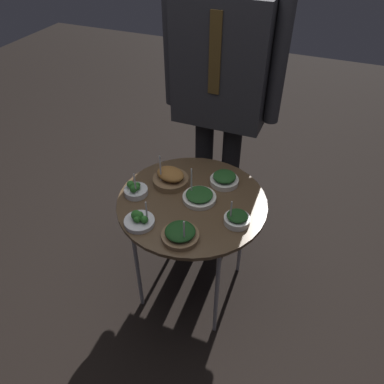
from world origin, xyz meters
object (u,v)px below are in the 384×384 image
at_px(bowl_roast_center, 171,178).
at_px(serving_cart, 192,207).
at_px(bowl_broccoli_front_left, 135,190).
at_px(waiter_figure, 221,78).
at_px(bowl_spinach_mid_left, 199,196).
at_px(bowl_spinach_back_left, 224,179).
at_px(bowl_spinach_front_center, 180,234).
at_px(bowl_spinach_front_right, 237,219).
at_px(bowl_broccoli_mid_right, 139,220).

bearing_deg(bowl_roast_center, serving_cart, -29.26).
relative_size(serving_cart, bowl_broccoli_front_left, 4.96).
bearing_deg(serving_cart, waiter_figure, 94.62).
distance_m(bowl_spinach_mid_left, bowl_spinach_back_left, 0.18).
relative_size(bowl_spinach_front_center, bowl_spinach_front_right, 1.24).
bearing_deg(waiter_figure, bowl_spinach_front_right, -63.31).
xyz_separation_m(bowl_spinach_back_left, bowl_broccoli_mid_right, (-0.25, -0.41, -0.00)).
bearing_deg(bowl_spinach_back_left, bowl_spinach_mid_left, -112.87).
bearing_deg(bowl_spinach_mid_left, bowl_broccoli_mid_right, -126.76).
distance_m(bowl_roast_center, bowl_broccoli_front_left, 0.18).
xyz_separation_m(bowl_roast_center, bowl_broccoli_mid_right, (-0.01, -0.31, -0.01)).
height_order(bowl_broccoli_mid_right, waiter_figure, waiter_figure).
relative_size(serving_cart, bowl_spinach_front_right, 5.46).
xyz_separation_m(bowl_spinach_mid_left, bowl_spinach_front_center, (0.01, -0.25, 0.00)).
xyz_separation_m(bowl_broccoli_front_left, waiter_figure, (0.22, 0.54, 0.37)).
distance_m(bowl_spinach_mid_left, bowl_broccoli_front_left, 0.30).
bearing_deg(bowl_spinach_back_left, bowl_spinach_front_right, -60.43).
xyz_separation_m(serving_cart, bowl_broccoli_front_left, (-0.26, -0.06, 0.07)).
height_order(bowl_spinach_front_right, bowl_broccoli_front_left, bowl_broccoli_front_left).
bearing_deg(bowl_roast_center, bowl_spinach_front_right, -20.91).
bearing_deg(bowl_broccoli_front_left, bowl_spinach_front_right, -0.63).
bearing_deg(bowl_broccoli_front_left, serving_cart, 12.47).
relative_size(bowl_spinach_front_center, bowl_broccoli_mid_right, 1.20).
relative_size(bowl_roast_center, bowl_spinach_front_right, 1.37).
bearing_deg(serving_cart, bowl_spinach_mid_left, 29.40).
bearing_deg(bowl_spinach_front_center, waiter_figure, 96.58).
relative_size(bowl_spinach_front_right, waiter_figure, 0.08).
bearing_deg(bowl_broccoli_mid_right, bowl_broccoli_front_left, 123.26).
relative_size(bowl_spinach_mid_left, bowl_broccoli_mid_right, 1.22).
bearing_deg(bowl_broccoli_mid_right, bowl_spinach_front_center, -2.91).
relative_size(serving_cart, bowl_spinach_front_center, 4.40).
xyz_separation_m(bowl_spinach_front_center, bowl_broccoli_mid_right, (-0.20, 0.01, -0.00)).
bearing_deg(bowl_spinach_front_center, bowl_spinach_back_left, 82.62).
distance_m(serving_cart, bowl_spinach_back_left, 0.21).
height_order(bowl_roast_center, bowl_spinach_front_center, bowl_roast_center).
bearing_deg(bowl_spinach_back_left, bowl_spinach_front_center, -97.38).
relative_size(bowl_roast_center, bowl_broccoli_mid_right, 1.32).
distance_m(bowl_spinach_front_center, bowl_broccoli_front_left, 0.36).
bearing_deg(waiter_figure, bowl_spinach_front_center, -83.42).
distance_m(bowl_broccoli_front_left, waiter_figure, 0.69).
relative_size(bowl_spinach_mid_left, bowl_roast_center, 0.93).
bearing_deg(bowl_spinach_front_center, bowl_spinach_mid_left, 93.20).
relative_size(bowl_spinach_mid_left, bowl_spinach_front_center, 1.02).
relative_size(bowl_broccoli_mid_right, bowl_broccoli_front_left, 0.94).
bearing_deg(waiter_figure, bowl_spinach_back_left, -65.72).
relative_size(bowl_spinach_front_center, bowl_broccoli_front_left, 1.13).
bearing_deg(bowl_spinach_front_right, bowl_broccoli_mid_right, -157.12).
height_order(bowl_spinach_mid_left, bowl_spinach_back_left, bowl_spinach_mid_left).
height_order(bowl_spinach_mid_left, bowl_broccoli_mid_right, bowl_spinach_mid_left).
xyz_separation_m(bowl_spinach_mid_left, bowl_roast_center, (-0.18, 0.06, 0.01)).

